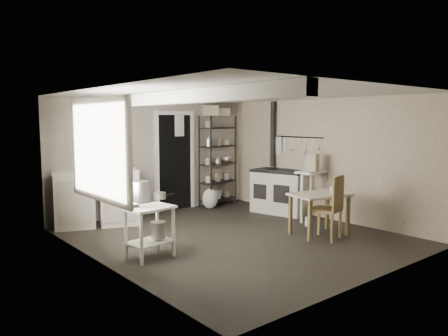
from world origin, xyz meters
TOP-DOWN VIEW (x-y plane):
  - floor at (0.00, 0.00)m, footprint 5.00×5.00m
  - ceiling at (0.00, 0.00)m, footprint 5.00×5.00m
  - wall_back at (0.00, 2.50)m, footprint 4.50×0.02m
  - wall_front at (0.00, -2.50)m, footprint 4.50×0.02m
  - wall_left at (-2.25, 0.00)m, footprint 0.02×5.00m
  - wall_right at (2.25, 0.00)m, footprint 0.02×5.00m
  - window at (-2.22, 0.20)m, footprint 0.12×1.76m
  - doorway at (0.45, 2.47)m, footprint 0.96×0.10m
  - ceiling_beam at (-1.20, 0.00)m, footprint 0.18×5.00m
  - wallpaper_panel at (2.24, 0.00)m, footprint 0.01×5.00m
  - utensil_rail at (2.19, 0.60)m, footprint 0.06×1.20m
  - prep_table at (-1.63, -0.09)m, footprint 0.68×0.52m
  - stockpot at (-1.76, -0.06)m, footprint 0.32×0.32m
  - saucepan at (-1.47, -0.09)m, footprint 0.20×0.20m
  - bucket at (-1.52, -0.13)m, footprint 0.23×0.23m
  - base_cabinets at (-1.41, 2.18)m, footprint 1.65×1.15m
  - mixing_bowl at (-1.35, 2.17)m, footprint 0.29×0.29m
  - counter_cup at (-1.72, 2.05)m, footprint 0.17×0.17m
  - shelf_rack at (1.47, 2.31)m, footprint 1.00×0.58m
  - shelf_jar at (1.18, 2.25)m, footprint 0.09×0.09m
  - storage_box_a at (1.24, 2.28)m, footprint 0.41×0.39m
  - storage_box_b at (1.60, 2.29)m, footprint 0.32×0.31m
  - stove at (1.92, 0.82)m, footprint 0.85×1.23m
  - stovepipe at (2.15, 1.28)m, footprint 0.13×0.13m
  - side_ledge at (1.85, -0.01)m, footprint 0.65×0.40m
  - oats_box at (1.84, -0.05)m, footprint 0.15×0.23m
  - work_table at (1.14, -0.78)m, footprint 1.02×0.81m
  - table_cup at (1.38, -0.87)m, footprint 0.13×0.13m
  - chair at (1.01, -1.01)m, footprint 0.53×0.54m
  - flour_sack at (1.08, 2.08)m, footprint 0.43×0.39m
  - floor_crock at (1.49, -0.28)m, footprint 0.17×0.17m

SIDE VIEW (x-z plane):
  - floor at x=0.00m, z-range 0.00..0.00m
  - floor_crock at x=1.49m, z-range -0.01..0.16m
  - flour_sack at x=1.08m, z-range 0.03..0.45m
  - work_table at x=1.14m, z-range 0.04..0.72m
  - bucket at x=-1.52m, z-range 0.27..0.50m
  - prep_table at x=-1.63m, z-range 0.04..0.76m
  - side_ledge at x=1.85m, z-range -0.04..0.90m
  - stove at x=1.92m, z-range 0.00..0.88m
  - base_cabinets at x=-1.41m, z-range -0.04..0.96m
  - chair at x=1.01m, z-range -0.03..1.00m
  - table_cup at x=1.38m, z-range 0.76..0.86m
  - saucepan at x=-1.47m, z-range 0.80..0.90m
  - stockpot at x=-1.76m, z-range 0.81..1.07m
  - shelf_rack at x=1.47m, z-range -0.04..1.94m
  - mixing_bowl at x=-1.35m, z-range 0.92..0.98m
  - counter_cup at x=-1.72m, z-range 0.92..1.02m
  - doorway at x=0.45m, z-range -0.04..2.04m
  - oats_box at x=1.84m, z-range 0.85..1.17m
  - wall_back at x=0.00m, z-range 0.00..2.30m
  - wall_front at x=0.00m, z-range 0.00..2.30m
  - wall_left at x=-2.25m, z-range 0.00..2.30m
  - wall_right at x=2.25m, z-range 0.00..2.30m
  - wallpaper_panel at x=2.24m, z-range 0.00..2.30m
  - shelf_jar at x=1.18m, z-range 1.27..1.46m
  - window at x=-2.22m, z-range 0.86..2.14m
  - utensil_rail at x=2.19m, z-range 1.33..1.77m
  - stovepipe at x=2.15m, z-range 0.92..2.26m
  - storage_box_b at x=1.60m, z-range 1.91..2.07m
  - storage_box_a at x=1.24m, z-range 1.90..2.12m
  - ceiling_beam at x=-1.20m, z-range 2.11..2.29m
  - ceiling at x=0.00m, z-range 2.30..2.30m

